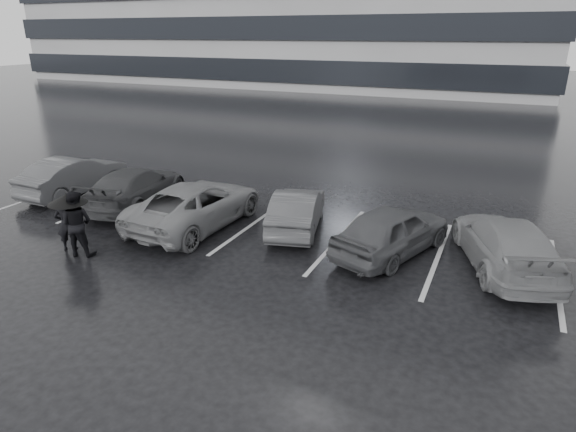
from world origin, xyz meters
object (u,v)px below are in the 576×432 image
at_px(car_main, 392,230).
at_px(car_west_a, 297,210).
at_px(car_west_d, 74,176).
at_px(pedestrian_left, 66,224).
at_px(car_west_c, 136,187).
at_px(car_west_b, 197,204).
at_px(pedestrian_right, 77,223).
at_px(car_east, 506,243).

relative_size(car_main, car_west_a, 1.07).
bearing_deg(car_west_d, pedestrian_left, 135.71).
bearing_deg(pedestrian_left, car_west_c, -118.69).
bearing_deg(car_west_c, car_west_b, 157.13).
relative_size(car_main, pedestrian_right, 2.23).
relative_size(pedestrian_left, pedestrian_right, 0.84).
distance_m(car_west_a, car_east, 5.77).
height_order(car_west_b, pedestrian_right, pedestrian_right).
bearing_deg(car_west_a, car_west_b, 4.18).
distance_m(car_west_c, car_west_d, 2.94).
height_order(car_west_d, pedestrian_right, pedestrian_right).
bearing_deg(car_main, pedestrian_left, 42.45).
xyz_separation_m(car_west_d, car_east, (14.56, 0.11, -0.03)).
height_order(car_main, pedestrian_right, pedestrian_right).
distance_m(car_west_a, pedestrian_right, 6.11).
bearing_deg(car_west_c, car_west_a, 173.33).
distance_m(car_east, pedestrian_left, 11.48).
relative_size(car_main, car_west_c, 0.88).
relative_size(car_main, pedestrian_left, 2.64).
bearing_deg(pedestrian_left, car_west_d, -85.75).
distance_m(car_main, car_west_c, 8.86).
bearing_deg(car_main, car_west_c, 18.03).
height_order(car_west_a, car_west_b, car_west_b).
distance_m(car_west_a, car_west_d, 8.80).
distance_m(car_west_b, car_west_c, 3.03).
xyz_separation_m(car_main, pedestrian_left, (-8.06, -3.42, 0.08)).
distance_m(car_west_a, car_west_b, 3.08).
xyz_separation_m(car_west_b, car_east, (8.67, 0.86, -0.03)).
bearing_deg(car_west_c, pedestrian_left, 92.47).
height_order(car_west_b, car_west_c, car_west_b).
relative_size(car_main, car_west_d, 0.96).
bearing_deg(car_west_d, car_main, 179.05).
bearing_deg(car_west_d, car_west_b, 173.25).
height_order(pedestrian_left, pedestrian_right, pedestrian_right).
distance_m(car_west_c, pedestrian_left, 3.73).
xyz_separation_m(car_main, car_west_c, (-8.86, 0.23, -0.02)).
distance_m(car_main, car_west_d, 11.80).
xyz_separation_m(car_main, car_west_a, (-3.00, 0.55, -0.06)).
distance_m(pedestrian_left, pedestrian_right, 0.55).
bearing_deg(car_west_a, car_west_c, -11.75).
relative_size(car_west_d, car_east, 0.93).
relative_size(car_west_d, pedestrian_left, 2.76).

